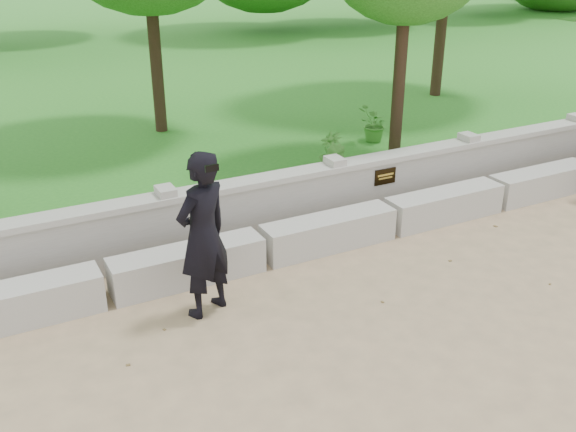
% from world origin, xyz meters
% --- Properties ---
extents(ground, '(80.00, 80.00, 0.00)m').
position_xyz_m(ground, '(0.00, 0.00, 0.00)').
color(ground, tan).
rests_on(ground, ground).
extents(lawn, '(40.00, 22.00, 0.25)m').
position_xyz_m(lawn, '(0.00, 14.00, 0.12)').
color(lawn, '#277222').
rests_on(lawn, ground).
extents(concrete_bench, '(11.90, 0.45, 0.45)m').
position_xyz_m(concrete_bench, '(0.00, 1.90, 0.22)').
color(concrete_bench, '#B6B4AC').
rests_on(concrete_bench, ground).
extents(parapet_wall, '(12.50, 0.35, 0.90)m').
position_xyz_m(parapet_wall, '(0.00, 2.60, 0.46)').
color(parapet_wall, '#ABA9A2').
rests_on(parapet_wall, ground).
extents(man_main, '(0.82, 0.76, 1.90)m').
position_xyz_m(man_main, '(-3.04, 1.17, 0.95)').
color(man_main, black).
rests_on(man_main, ground).
extents(shrub_b, '(0.41, 0.45, 0.66)m').
position_xyz_m(shrub_b, '(-0.03, 3.30, 0.58)').
color(shrub_b, '#3A7A29').
rests_on(shrub_b, lawn).
extents(shrub_c, '(0.78, 0.75, 0.68)m').
position_xyz_m(shrub_c, '(1.83, 4.95, 0.59)').
color(shrub_c, '#3A7A29').
rests_on(shrub_c, lawn).
extents(shrub_d, '(0.40, 0.44, 0.69)m').
position_xyz_m(shrub_d, '(0.19, 3.85, 0.59)').
color(shrub_d, '#3A7A29').
rests_on(shrub_d, lawn).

